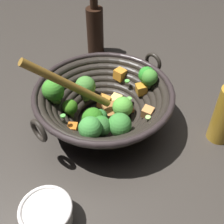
# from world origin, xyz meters

# --- Properties ---
(ground_plane) EXTENTS (4.00, 4.00, 0.00)m
(ground_plane) POSITION_xyz_m (0.00, 0.00, 0.00)
(ground_plane) COLOR #332D28
(wok) EXTENTS (0.34, 0.34, 0.23)m
(wok) POSITION_xyz_m (0.00, 0.00, 0.07)
(wok) COLOR black
(wok) RESTS_ON ground
(soy_sauce_bottle) EXTENTS (0.05, 0.05, 0.21)m
(soy_sauce_bottle) POSITION_xyz_m (0.13, -0.32, 0.08)
(soy_sauce_bottle) COLOR black
(soy_sauce_bottle) RESTS_ON ground
(prep_bowl) EXTENTS (0.10, 0.10, 0.05)m
(prep_bowl) POSITION_xyz_m (0.02, 0.28, 0.03)
(prep_bowl) COLOR silver
(prep_bowl) RESTS_ON ground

